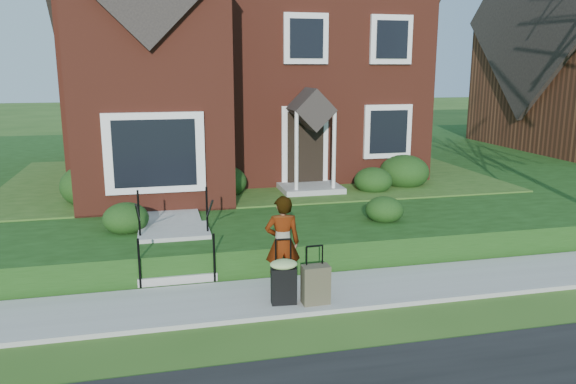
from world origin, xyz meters
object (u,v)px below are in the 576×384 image
object	(u,v)px
front_steps	(175,246)
suitcase_black	(284,279)
woman	(283,243)
suitcase_olive	(316,284)

from	to	relation	value
front_steps	suitcase_black	size ratio (longest dim) A/B	1.86
woman	suitcase_black	world-z (taller)	woman
woman	suitcase_olive	size ratio (longest dim) A/B	1.71
suitcase_olive	front_steps	bearing A→B (deg)	131.10
front_steps	woman	distance (m)	2.42
suitcase_black	suitcase_olive	world-z (taller)	suitcase_black
suitcase_olive	suitcase_black	bearing A→B (deg)	165.29
front_steps	suitcase_black	world-z (taller)	front_steps
woman	suitcase_black	size ratio (longest dim) A/B	1.53
woman	suitcase_black	distance (m)	0.75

